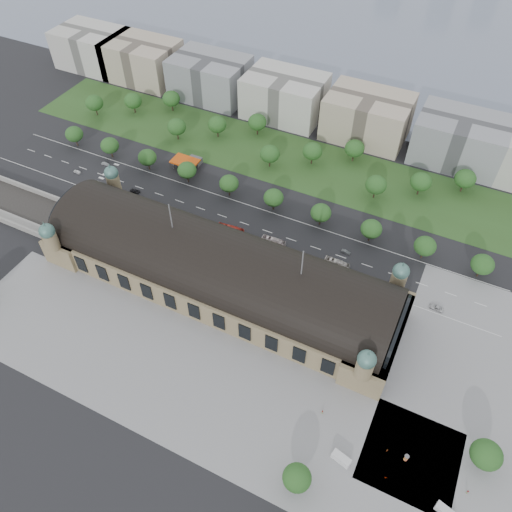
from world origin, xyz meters
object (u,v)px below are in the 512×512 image
at_px(pedestrian_1, 387,450).
at_px(pedestrian_5, 467,492).
at_px(parked_car_0, 99,199).
at_px(parked_car_6, 195,232).
at_px(van_south, 340,458).
at_px(petrol_station, 190,161).
at_px(traffic_car_5, 346,252).
at_px(parked_car_2, 148,211).
at_px(van_east, 444,511).
at_px(pedestrian_0, 322,412).
at_px(traffic_car_2, 135,191).
at_px(traffic_car_6, 436,308).
at_px(bus_mid, 273,241).
at_px(bus_east, 337,263).
at_px(parked_car_4, 145,216).
at_px(traffic_car_1, 105,164).
at_px(pedestrian_3, 386,478).
at_px(advertising_column, 406,458).
at_px(parked_car_1, 110,198).
at_px(traffic_car_0, 77,172).
at_px(traffic_car_4, 241,235).
at_px(bus_west, 230,230).
at_px(parked_car_5, 173,219).
at_px(parked_car_3, 140,214).

distance_m(pedestrian_1, pedestrian_5, 25.79).
bearing_deg(parked_car_0, parked_car_6, 54.68).
bearing_deg(van_south, petrol_station, 151.24).
distance_m(traffic_car_5, parked_car_2, 95.80).
bearing_deg(van_east, pedestrian_0, 178.36).
distance_m(petrol_station, traffic_car_2, 34.20).
relative_size(traffic_car_6, bus_mid, 0.50).
bearing_deg(bus_east, pedestrian_1, -146.09).
bearing_deg(traffic_car_6, traffic_car_5, -100.61).
xyz_separation_m(parked_car_4, bus_east, (92.36, 11.00, 0.92)).
distance_m(traffic_car_1, pedestrian_3, 201.43).
height_order(bus_mid, advertising_column, bus_mid).
xyz_separation_m(traffic_car_5, parked_car_2, (-94.45, -16.05, 0.07)).
xyz_separation_m(parked_car_4, van_east, (155.24, -68.42, 0.61)).
height_order(parked_car_1, pedestrian_5, pedestrian_5).
bearing_deg(van_south, pedestrian_3, 16.00).
bearing_deg(traffic_car_0, pedestrian_1, 75.39).
xyz_separation_m(petrol_station, van_south, (123.58, -111.69, -1.63)).
relative_size(traffic_car_4, parked_car_4, 1.21).
relative_size(parked_car_2, parked_car_6, 1.00).
height_order(traffic_car_6, pedestrian_5, pedestrian_5).
distance_m(traffic_car_5, parked_car_4, 95.58).
bearing_deg(bus_west, parked_car_5, 95.23).
relative_size(traffic_car_4, parked_car_1, 0.94).
distance_m(parked_car_3, pedestrian_0, 127.17).
height_order(parked_car_0, parked_car_5, parked_car_0).
relative_size(parked_car_0, pedestrian_5, 2.46).
relative_size(advertising_column, pedestrian_0, 1.57).
relative_size(parked_car_6, bus_west, 0.39).
relative_size(petrol_station, parked_car_2, 2.76).
distance_m(parked_car_0, bus_west, 69.47).
bearing_deg(parked_car_0, advertising_column, 34.62).
distance_m(parked_car_6, bus_mid, 36.65).
bearing_deg(parked_car_3, parked_car_0, -116.00).
xyz_separation_m(pedestrian_1, pedestrian_3, (1.98, -8.46, -0.13)).
bearing_deg(parked_car_0, parked_car_2, 62.17).
height_order(traffic_car_4, van_south, van_south).
xyz_separation_m(traffic_car_2, advertising_column, (156.38, -71.21, 0.75)).
height_order(parked_car_2, bus_east, bus_east).
relative_size(traffic_car_1, bus_east, 0.37).
distance_m(van_south, pedestrian_3, 14.78).
relative_size(traffic_car_1, van_east, 0.64).
bearing_deg(parked_car_5, pedestrian_5, 41.14).
relative_size(parked_car_2, van_east, 0.78).
relative_size(traffic_car_6, pedestrian_1, 3.01).
relative_size(traffic_car_2, parked_car_0, 1.14).
bearing_deg(traffic_car_1, parked_car_2, -121.43).
bearing_deg(traffic_car_2, petrol_station, 154.96).
distance_m(parked_car_2, parked_car_3, 4.62).
height_order(van_east, pedestrian_0, van_east).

